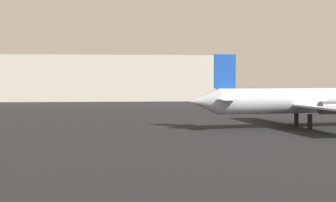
% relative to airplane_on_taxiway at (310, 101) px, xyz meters
% --- Properties ---
extents(airplane_on_taxiway, '(32.41, 25.76, 9.16)m').
position_rel_airplane_on_taxiway_xyz_m(airplane_on_taxiway, '(0.00, 0.00, 0.00)').
color(airplane_on_taxiway, '#B2BCCC').
rests_on(airplane_on_taxiway, ground_plane).
extents(terminal_building, '(84.33, 19.56, 12.81)m').
position_rel_airplane_on_taxiway_xyz_m(terminal_building, '(-40.99, 78.71, 2.99)').
color(terminal_building, beige).
rests_on(terminal_building, ground_plane).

